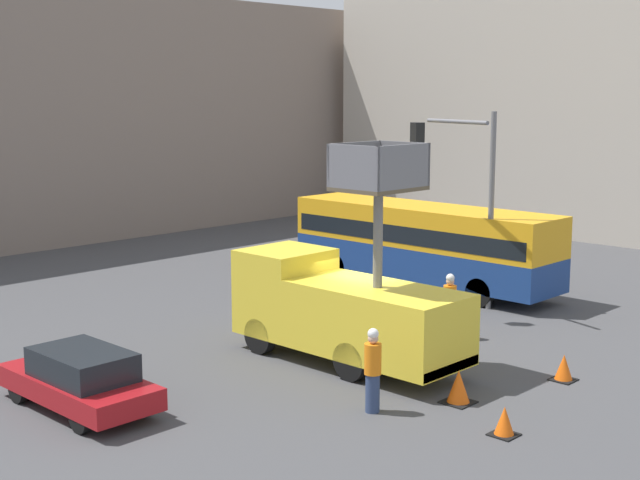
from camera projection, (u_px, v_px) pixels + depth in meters
ground_plane at (364, 348)px, 24.70m from camera, size 120.00×120.00×0.00m
building_backdrop_side at (614, 78)px, 45.06m from camera, size 10.00×28.00×15.36m
utility_truck at (343, 306)px, 23.16m from camera, size 2.23×6.63×5.78m
city_bus at (423, 240)px, 32.10m from camera, size 2.50×10.36×2.97m
traffic_light_pole at (467, 180)px, 27.95m from camera, size 3.10×2.85×6.40m
road_worker_near_truck at (373, 370)px, 19.62m from camera, size 0.38×0.38×1.91m
road_worker_directing at (450, 306)px, 25.51m from camera, size 0.38×0.38×1.89m
traffic_cone_near_truck at (504, 422)px, 18.38m from camera, size 0.54×0.54×0.62m
traffic_cone_mid_road at (458, 387)px, 20.28m from camera, size 0.68×0.68×0.77m
traffic_cone_far_side at (564, 368)px, 21.88m from camera, size 0.57×0.57×0.66m
parked_car_curbside at (80, 379)px, 19.82m from camera, size 1.74×4.27×1.39m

